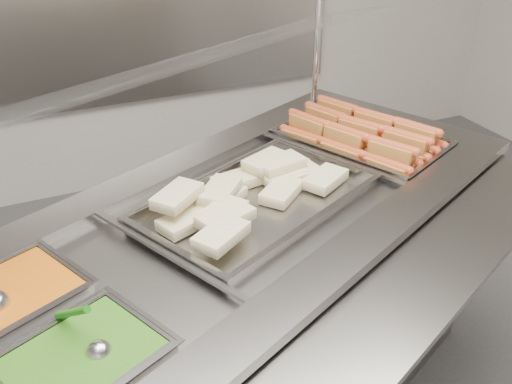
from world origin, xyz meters
name	(u,v)px	position (x,y,z in m)	size (l,w,h in m)	color
back_panel	(101,7)	(0.00, 2.45, 1.20)	(3.00, 0.04, 1.20)	#A39D98
steam_counter	(246,323)	(0.01, 0.37, 0.49)	(2.25, 1.68, 0.99)	slate
tray_rail	(402,295)	(0.25, -0.14, 0.93)	(1.91, 1.15, 0.06)	gray
sneeze_guard	(185,66)	(-0.09, 0.59, 1.38)	(1.78, 1.04, 0.48)	silver
pan_hotdogs	(360,148)	(0.64, 0.65, 0.94)	(0.59, 0.70, 0.11)	gray
pan_wraps	(258,205)	(0.07, 0.40, 0.96)	(0.86, 0.71, 0.08)	gray
pan_beans	(11,307)	(-0.70, 0.22, 0.94)	(0.41, 0.38, 0.11)	gray
pan_peas	(84,370)	(-0.56, -0.07, 0.94)	(0.41, 0.38, 0.11)	gray
hotdogs_in_buns	(361,136)	(0.64, 0.65, 0.99)	(0.53, 0.64, 0.13)	brown
tortilla_wraps	(251,190)	(0.07, 0.43, 0.99)	(0.72, 0.52, 0.11)	beige
serving_spoon	(94,345)	(-0.53, -0.06, 0.99)	(0.11, 0.18, 0.15)	#B9B9BE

